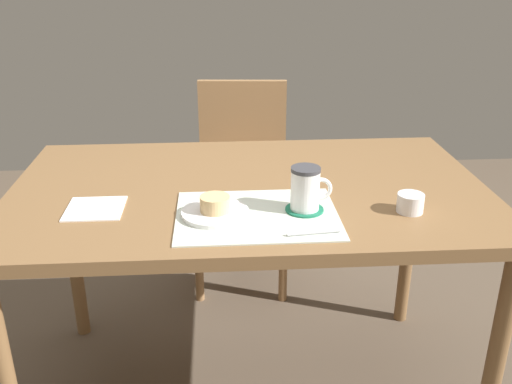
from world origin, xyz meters
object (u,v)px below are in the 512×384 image
object	(u,v)px
dining_table	(249,209)
sugar_bowl	(410,203)
pastry_plate	(215,213)
coffee_mug	(306,188)
wooden_chair	(242,173)
pastry	(215,204)

from	to	relation	value
dining_table	sugar_bowl	world-z (taller)	sugar_bowl
pastry_plate	coffee_mug	bearing A→B (deg)	3.21
dining_table	wooden_chair	xyz separation A→B (m)	(0.01, 0.79, -0.20)
pastry_plate	pastry	size ratio (longest dim) A/B	2.28
pastry	wooden_chair	bearing A→B (deg)	83.54
dining_table	sugar_bowl	xyz separation A→B (m)	(0.41, -0.21, 0.10)
dining_table	pastry_plate	size ratio (longest dim) A/B	7.88
pastry_plate	pastry	bearing A→B (deg)	0.00
coffee_mug	sugar_bowl	xyz separation A→B (m)	(0.27, -0.02, -0.04)
pastry	dining_table	bearing A→B (deg)	63.88
pastry	sugar_bowl	bearing A→B (deg)	-0.64
pastry_plate	wooden_chair	bearing A→B (deg)	83.54
wooden_chair	sugar_bowl	xyz separation A→B (m)	(0.40, -1.00, 0.30)
pastry_plate	pastry	distance (m)	0.03
pastry	coffee_mug	distance (m)	0.24
pastry_plate	coffee_mug	distance (m)	0.24
dining_table	pastry	world-z (taller)	pastry
sugar_bowl	pastry	bearing A→B (deg)	179.36
wooden_chair	pastry	world-z (taller)	wooden_chair
pastry	coffee_mug	world-z (taller)	coffee_mug
pastry_plate	sugar_bowl	size ratio (longest dim) A/B	2.51
dining_table	coffee_mug	world-z (taller)	coffee_mug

